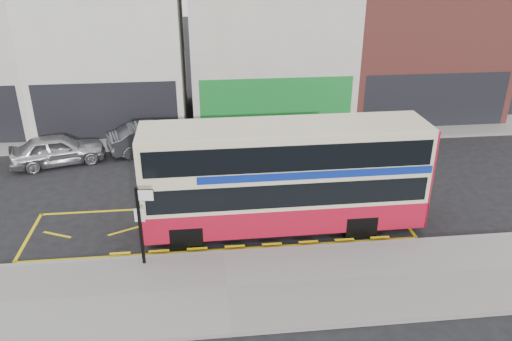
{
  "coord_description": "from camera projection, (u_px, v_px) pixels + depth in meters",
  "views": [
    {
      "loc": [
        -0.48,
        -14.7,
        9.77
      ],
      "look_at": [
        1.38,
        2.0,
        2.04
      ],
      "focal_mm": 35.0,
      "sensor_mm": 36.0,
      "label": 1
    }
  ],
  "objects": [
    {
      "name": "terrace_green_shop",
      "position": [
        268.0,
        30.0,
        29.17
      ],
      "size": [
        9.0,
        8.01,
        11.3
      ],
      "color": "#BDB7AB",
      "rests_on": "ground"
    },
    {
      "name": "bus_stop_post",
      "position": [
        141.0,
        218.0,
        15.71
      ],
      "size": [
        0.68,
        0.16,
        2.78
      ],
      "rotation": [
        0.0,
        0.0,
        -0.1
      ],
      "color": "black",
      "rests_on": "pavement"
    },
    {
      "name": "street_tree_right",
      "position": [
        308.0,
        69.0,
        27.52
      ],
      "size": [
        2.29,
        2.29,
        4.94
      ],
      "color": "black",
      "rests_on": "ground"
    },
    {
      "name": "terrace_left",
      "position": [
        110.0,
        28.0,
        28.16
      ],
      "size": [
        8.0,
        8.01,
        11.8
      ],
      "color": "beige",
      "rests_on": "ground"
    },
    {
      "name": "ground",
      "position": [
        223.0,
        249.0,
        17.4
      ],
      "size": [
        120.0,
        120.0,
        0.0
      ],
      "primitive_type": "plane",
      "color": "black",
      "rests_on": "ground"
    },
    {
      "name": "car_silver",
      "position": [
        58.0,
        149.0,
        23.78
      ],
      "size": [
        4.64,
        2.9,
        1.47
      ],
      "primitive_type": "imported",
      "rotation": [
        0.0,
        0.0,
        1.86
      ],
      "color": "#AEADB1",
      "rests_on": "ground"
    },
    {
      "name": "terrace_right",
      "position": [
        414.0,
        35.0,
        30.27
      ],
      "size": [
        9.0,
        8.01,
        10.3
      ],
      "color": "#9A443D",
      "rests_on": "ground"
    },
    {
      "name": "double_decker_bus",
      "position": [
        285.0,
        176.0,
        17.86
      ],
      "size": [
        10.12,
        2.41,
        4.03
      ],
      "rotation": [
        0.0,
        0.0,
        0.01
      ],
      "color": "beige",
      "rests_on": "ground"
    },
    {
      "name": "car_white",
      "position": [
        368.0,
        139.0,
        25.4
      ],
      "size": [
        4.36,
        2.01,
        1.23
      ],
      "primitive_type": "imported",
      "rotation": [
        0.0,
        0.0,
        1.5
      ],
      "color": "silver",
      "rests_on": "ground"
    },
    {
      "name": "kerb",
      "position": [
        224.0,
        253.0,
        17.03
      ],
      "size": [
        40.0,
        0.15,
        0.15
      ],
      "primitive_type": "cube",
      "color": "gray",
      "rests_on": "ground"
    },
    {
      "name": "far_pavement",
      "position": [
        213.0,
        136.0,
        27.3
      ],
      "size": [
        50.0,
        3.0,
        0.15
      ],
      "primitive_type": "cube",
      "color": "gray",
      "rests_on": "ground"
    },
    {
      "name": "road_markings",
      "position": [
        221.0,
        225.0,
        18.84
      ],
      "size": [
        14.0,
        3.4,
        0.01
      ],
      "primitive_type": null,
      "color": "yellow",
      "rests_on": "ground"
    },
    {
      "name": "car_grey",
      "position": [
        153.0,
        137.0,
        25.31
      ],
      "size": [
        4.75,
        2.93,
        1.48
      ],
      "primitive_type": "imported",
      "rotation": [
        0.0,
        0.0,
        1.9
      ],
      "color": "#414449",
      "rests_on": "ground"
    },
    {
      "name": "pavement",
      "position": [
        227.0,
        289.0,
        15.29
      ],
      "size": [
        40.0,
        4.0,
        0.15
      ],
      "primitive_type": "cube",
      "color": "gray",
      "rests_on": "ground"
    }
  ]
}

